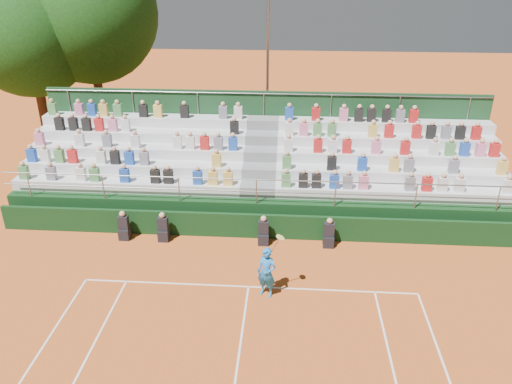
# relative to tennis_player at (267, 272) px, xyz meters

# --- Properties ---
(ground) EXTENTS (90.00, 90.00, 0.00)m
(ground) POSITION_rel_tennis_player_xyz_m (-0.61, 0.38, -0.86)
(ground) COLOR #C85821
(ground) RESTS_ON ground
(courtside_wall) EXTENTS (20.00, 0.15, 1.00)m
(courtside_wall) POSITION_rel_tennis_player_xyz_m (-0.61, 3.58, -0.36)
(courtside_wall) COLOR black
(courtside_wall) RESTS_ON ground
(line_officials) EXTENTS (8.17, 0.40, 1.19)m
(line_officials) POSITION_rel_tennis_player_xyz_m (-1.96, 3.13, -0.39)
(line_officials) COLOR black
(line_officials) RESTS_ON ground
(grandstand) EXTENTS (20.00, 5.20, 4.40)m
(grandstand) POSITION_rel_tennis_player_xyz_m (-0.62, 6.81, 0.22)
(grandstand) COLOR black
(grandstand) RESTS_ON ground
(tennis_player) EXTENTS (0.90, 0.62, 2.22)m
(tennis_player) POSITION_rel_tennis_player_xyz_m (0.00, 0.00, 0.00)
(tennis_player) COLOR blue
(tennis_player) RESTS_ON ground
(tree_west) EXTENTS (6.58, 6.58, 9.52)m
(tree_west) POSITION_rel_tennis_player_xyz_m (-13.06, 12.87, 5.35)
(tree_west) COLOR #321E12
(tree_west) RESTS_ON ground
(tree_east) EXTENTS (7.38, 7.38, 10.74)m
(tree_east) POSITION_rel_tennis_player_xyz_m (-10.33, 14.32, 6.17)
(tree_east) COLOR #321E12
(tree_east) RESTS_ON ground
(floodlight_mast) EXTENTS (0.60, 0.25, 8.99)m
(floodlight_mast) POSITION_rel_tennis_player_xyz_m (-0.72, 14.28, 4.32)
(floodlight_mast) COLOR gray
(floodlight_mast) RESTS_ON ground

